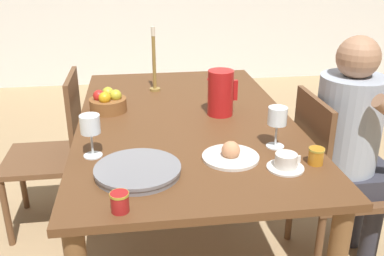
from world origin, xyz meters
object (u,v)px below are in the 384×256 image
Objects in this scene: chair_opposite at (56,150)px; fruit_bowl at (108,102)px; red_pitcher at (221,93)px; teacup_near_person at (286,162)px; jam_jar_red at (120,201)px; bread_plate at (231,154)px; person_seated at (353,138)px; candlestick_tall at (154,66)px; wine_glass_juice at (277,118)px; serving_tray at (138,170)px; jam_jar_amber at (316,155)px; wine_glass_water at (90,126)px; chair_person_side at (331,180)px.

fruit_bowl is (0.32, -0.20, 0.33)m from chair_opposite.
red_pitcher reaches higher than teacup_near_person.
jam_jar_red is (-0.47, -0.78, -0.08)m from red_pitcher.
person_seated is at bearing 22.85° from bread_plate.
fruit_bowl reaches higher than bread_plate.
fruit_bowl is at bearing 167.66° from red_pitcher.
jam_jar_red is 1.23m from candlestick_tall.
wine_glass_juice is at bearing 21.43° from bread_plate.
chair_opposite is 0.77× the size of person_seated.
jam_jar_amber is at bearing -0.78° from serving_tray.
wine_glass_juice reaches higher than jam_jar_red.
jam_jar_red is (-0.62, -0.39, -0.09)m from wine_glass_juice.
bread_plate is (0.53, -0.09, -0.11)m from wine_glass_water.
jam_jar_red is at bearing -163.07° from jam_jar_amber.
red_pitcher is at bearing 110.66° from wine_glass_juice.
fruit_bowl reaches higher than teacup_near_person.
jam_jar_red is (0.39, -1.10, 0.32)m from chair_opposite.
serving_tray is 0.86× the size of candlestick_tall.
person_seated is 0.66m from red_pitcher.
red_pitcher is at bearing -55.49° from candlestick_tall.
person_seated reaches higher than chair_opposite.
bread_plate is 1.21× the size of fruit_bowl.
person_seated is 6.39× the size of fruit_bowl.
chair_opposite is 1.17m from bread_plate.
wine_glass_juice is 2.67× the size of jam_jar_red.
chair_person_side is 0.62m from teacup_near_person.
wine_glass_juice is at bearing -69.34° from red_pitcher.
candlestick_tall is at bearing -125.15° from person_seated.
person_seated is 5.29× the size of red_pitcher.
person_seated is 18.16× the size of jam_jar_amber.
candlestick_tall reaches higher than red_pitcher.
candlestick_tall is (-0.80, 0.64, 0.43)m from chair_person_side.
teacup_near_person is 0.75× the size of fruit_bowl.
bread_plate is 0.51m from jam_jar_red.
jam_jar_amber is at bearing -40.65° from fruit_bowl.
candlestick_tall is (0.17, 1.21, 0.11)m from jam_jar_red.
red_pitcher reaches higher than jam_jar_red.
wine_glass_water is 0.74m from teacup_near_person.
person_seated is 1.11m from candlestick_tall.
candlestick_tall is (-0.44, 0.82, 0.02)m from wine_glass_juice.
red_pitcher is 1.29× the size of wine_glass_water.
jam_jar_red is at bearing -85.28° from fruit_bowl.
chair_person_side is 0.54m from jam_jar_amber.
candlestick_tall is (-0.42, 1.01, 0.12)m from teacup_near_person.
chair_person_side reaches higher than serving_tray.
candlestick_tall reaches higher than chair_person_side.
wine_glass_water reaches higher than jam_jar_amber.
chair_opposite reaches higher than jam_jar_amber.
serving_tray is at bearing -45.17° from wine_glass_water.
teacup_near_person is 0.13m from jam_jar_amber.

